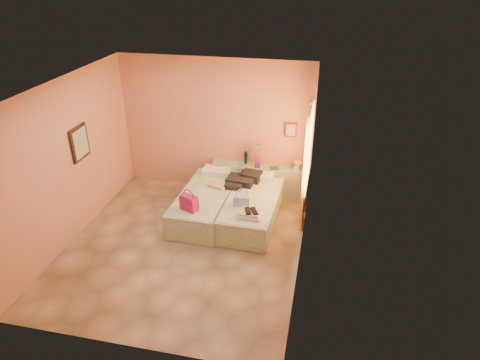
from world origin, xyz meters
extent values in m
plane|color=tan|center=(0.00, 0.00, 0.00)|extent=(4.50, 4.50, 0.00)
cube|color=tan|center=(0.00, 2.25, 1.40)|extent=(4.00, 0.02, 2.80)
cube|color=tan|center=(-2.00, 0.00, 1.40)|extent=(0.02, 4.50, 2.80)
cube|color=tan|center=(2.00, 0.00, 1.40)|extent=(0.02, 4.50, 2.80)
cube|color=silver|center=(0.00, 0.00, 2.80)|extent=(4.00, 4.50, 0.02)
cube|color=#FBD59B|center=(1.98, 1.25, 1.50)|extent=(0.02, 1.10, 1.40)
cube|color=#FF953C|center=(1.94, 1.10, 1.15)|extent=(0.05, 0.55, 2.20)
cube|color=#FF953C|center=(1.94, 1.70, 1.15)|extent=(0.05, 0.45, 2.20)
cube|color=black|center=(-1.97, 0.40, 1.60)|extent=(0.04, 0.50, 0.60)
cube|color=#AB7539|center=(1.55, 2.22, 1.45)|extent=(0.25, 0.04, 0.30)
cube|color=#AAB190|center=(0.98, 2.10, 0.33)|extent=(2.05, 0.30, 0.65)
cube|color=beige|center=(0.10, 1.05, 0.25)|extent=(0.97, 2.03, 0.50)
cube|color=beige|center=(1.00, 1.05, 0.25)|extent=(0.97, 2.03, 0.50)
cylinder|color=#143924|center=(0.65, 2.15, 0.78)|extent=(0.08, 0.08, 0.27)
cube|color=#AF1555|center=(0.92, 2.03, 0.90)|extent=(0.12, 0.12, 0.49)
cylinder|color=#559C7D|center=(0.60, 2.05, 0.67)|extent=(0.16, 0.16, 0.03)
cube|color=#224024|center=(1.28, 2.02, 0.67)|extent=(0.21, 0.17, 0.03)
cube|color=white|center=(1.72, 2.05, 0.79)|extent=(0.27, 0.27, 0.29)
cube|color=#AF1555|center=(-0.01, 0.38, 0.65)|extent=(0.36, 0.28, 0.29)
cube|color=tan|center=(0.29, 1.33, 0.53)|extent=(0.42, 0.38, 0.06)
cube|color=black|center=(0.72, 1.54, 0.58)|extent=(0.59, 0.59, 0.17)
cube|color=#475FAB|center=(0.87, 0.71, 0.60)|extent=(0.31, 0.16, 0.19)
cube|color=silver|center=(1.11, 0.37, 0.55)|extent=(0.37, 0.32, 0.10)
cube|color=black|center=(1.10, 0.37, 0.61)|extent=(0.25, 0.28, 0.02)
camera|label=1|loc=(2.24, -5.78, 4.50)|focal=32.00mm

